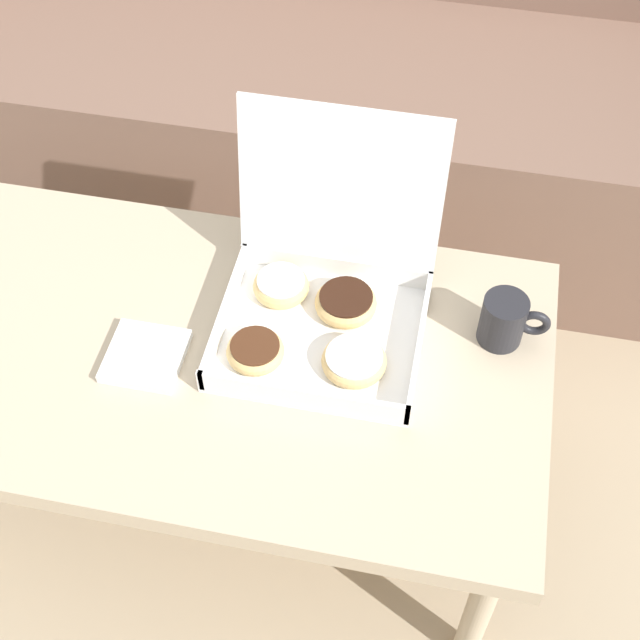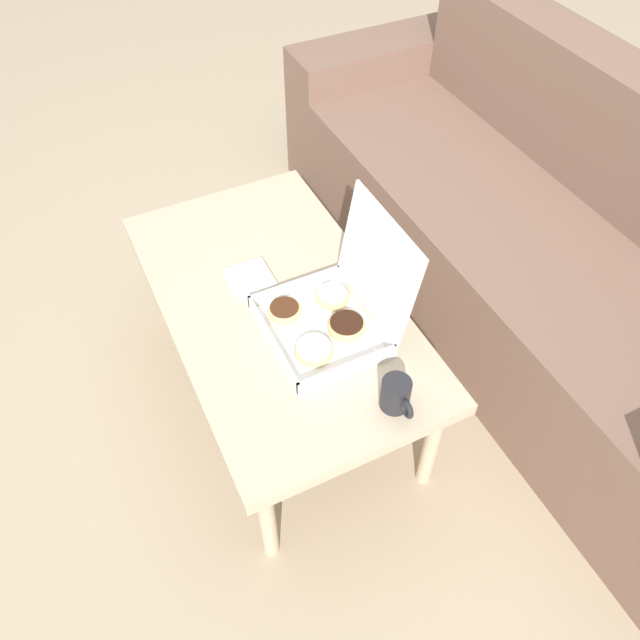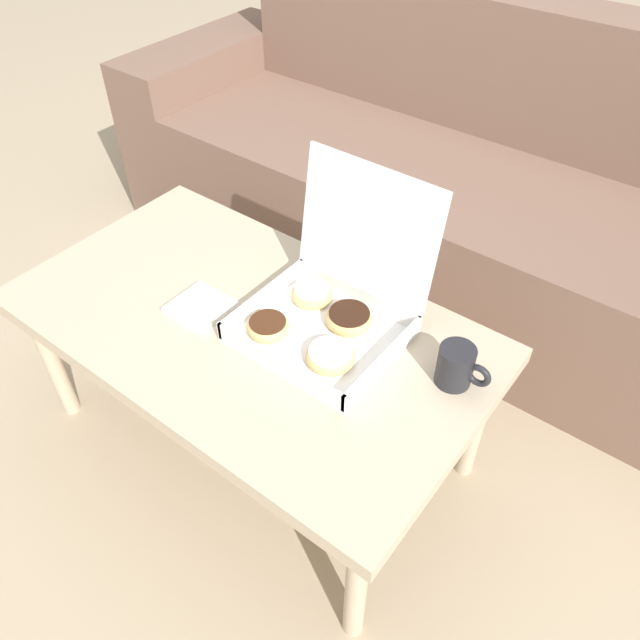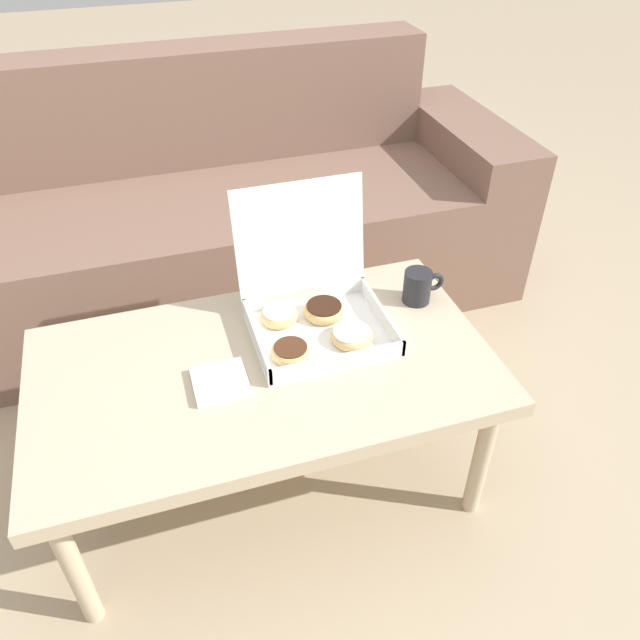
{
  "view_description": "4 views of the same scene",
  "coord_description": "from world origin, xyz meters",
  "px_view_note": "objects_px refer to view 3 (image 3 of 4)",
  "views": [
    {
      "loc": [
        0.34,
        -0.99,
        1.61
      ],
      "look_at": [
        0.16,
        -0.11,
        0.49
      ],
      "focal_mm": 50.0,
      "sensor_mm": 36.0,
      "label": 1
    },
    {
      "loc": [
        1.15,
        -0.59,
        1.74
      ],
      "look_at": [
        0.16,
        -0.11,
        0.49
      ],
      "focal_mm": 35.0,
      "sensor_mm": 36.0,
      "label": 2
    },
    {
      "loc": [
        0.75,
        -0.88,
        1.39
      ],
      "look_at": [
        0.16,
        -0.11,
        0.49
      ],
      "focal_mm": 35.0,
      "sensor_mm": 36.0,
      "label": 3
    },
    {
      "loc": [
        -0.2,
        -1.26,
        1.44
      ],
      "look_at": [
        0.16,
        -0.11,
        0.49
      ],
      "focal_mm": 35.0,
      "sensor_mm": 36.0,
      "label": 4
    }
  ],
  "objects_px": {
    "couch": "(445,193)",
    "coffee_table": "(248,334)",
    "coffee_mug": "(457,366)",
    "pastry_box": "(329,307)"
  },
  "relations": [
    {
      "from": "couch",
      "to": "coffee_table",
      "type": "bearing_deg",
      "value": -90.0
    },
    {
      "from": "couch",
      "to": "coffee_mug",
      "type": "height_order",
      "value": "couch"
    },
    {
      "from": "coffee_table",
      "to": "couch",
      "type": "bearing_deg",
      "value": 90.0
    },
    {
      "from": "couch",
      "to": "coffee_table",
      "type": "distance_m",
      "value": 0.95
    },
    {
      "from": "couch",
      "to": "coffee_mug",
      "type": "bearing_deg",
      "value": -60.9
    },
    {
      "from": "coffee_table",
      "to": "coffee_mug",
      "type": "distance_m",
      "value": 0.48
    },
    {
      "from": "pastry_box",
      "to": "couch",
      "type": "bearing_deg",
      "value": 100.41
    },
    {
      "from": "coffee_table",
      "to": "pastry_box",
      "type": "distance_m",
      "value": 0.21
    },
    {
      "from": "coffee_table",
      "to": "pastry_box",
      "type": "height_order",
      "value": "pastry_box"
    },
    {
      "from": "coffee_table",
      "to": "pastry_box",
      "type": "relative_size",
      "value": 3.25
    }
  ]
}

